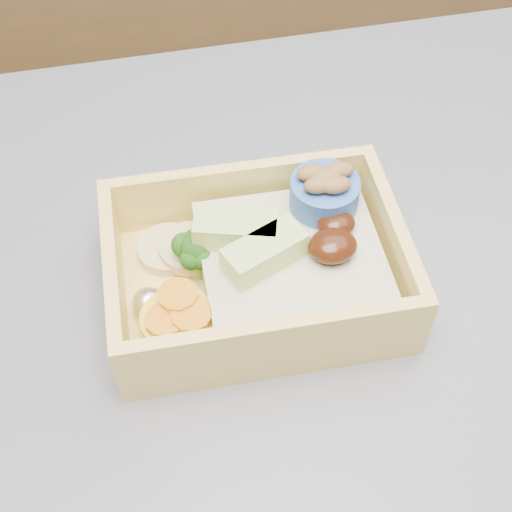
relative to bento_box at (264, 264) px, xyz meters
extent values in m
cube|color=brown|center=(-0.16, 1.15, -0.49)|extent=(3.20, 0.60, 0.90)
cube|color=#EBCB61|center=(-0.01, 0.00, -0.02)|extent=(0.19, 0.14, 0.01)
cube|color=#EBCB61|center=(0.00, 0.06, 0.01)|extent=(0.19, 0.01, 0.05)
cube|color=#EBCB61|center=(-0.01, -0.07, 0.01)|extent=(0.19, 0.01, 0.05)
cube|color=#EBCB61|center=(0.08, 0.00, 0.01)|extent=(0.01, 0.12, 0.05)
cube|color=#EBCB61|center=(-0.10, 0.00, 0.01)|extent=(0.01, 0.12, 0.05)
cube|color=tan|center=(0.02, 0.00, 0.00)|extent=(0.12, 0.11, 0.03)
ellipsoid|color=#331307|center=(0.04, -0.01, 0.02)|extent=(0.03, 0.03, 0.02)
ellipsoid|color=#331307|center=(0.05, 0.01, 0.02)|extent=(0.03, 0.02, 0.01)
cube|color=#C3E175|center=(0.00, -0.01, 0.02)|extent=(0.06, 0.04, 0.02)
cube|color=#C3E175|center=(-0.02, 0.01, 0.02)|extent=(0.06, 0.04, 0.02)
cylinder|color=#689D54|center=(-0.04, 0.01, -0.01)|extent=(0.01, 0.01, 0.02)
sphere|color=#205212|center=(-0.04, 0.01, 0.01)|extent=(0.02, 0.02, 0.02)
sphere|color=#205212|center=(-0.03, 0.02, 0.01)|extent=(0.02, 0.02, 0.02)
sphere|color=#205212|center=(-0.05, 0.02, 0.01)|extent=(0.02, 0.02, 0.02)
sphere|color=#205212|center=(-0.04, 0.01, 0.01)|extent=(0.01, 0.01, 0.01)
sphere|color=#205212|center=(-0.05, 0.01, 0.01)|extent=(0.01, 0.01, 0.01)
sphere|color=#205212|center=(-0.04, 0.02, 0.01)|extent=(0.01, 0.01, 0.01)
cylinder|color=yellow|center=(-0.06, -0.03, -0.01)|extent=(0.05, 0.05, 0.02)
cylinder|color=orange|center=(-0.06, -0.03, 0.01)|extent=(0.03, 0.03, 0.00)
cylinder|color=orange|center=(-0.07, -0.04, 0.01)|extent=(0.03, 0.03, 0.00)
cylinder|color=orange|center=(-0.05, -0.04, 0.01)|extent=(0.03, 0.03, 0.00)
cylinder|color=orange|center=(-0.06, -0.02, 0.01)|extent=(0.03, 0.03, 0.00)
cylinder|color=#D4B67A|center=(-0.06, 0.04, -0.01)|extent=(0.04, 0.04, 0.01)
cylinder|color=#D4B67A|center=(-0.04, 0.03, -0.01)|extent=(0.04, 0.04, 0.01)
ellipsoid|color=silver|center=(-0.02, 0.04, -0.01)|extent=(0.02, 0.02, 0.02)
ellipsoid|color=silver|center=(-0.08, -0.01, -0.01)|extent=(0.02, 0.02, 0.02)
cylinder|color=#345CB2|center=(0.05, 0.03, 0.02)|extent=(0.05, 0.05, 0.02)
ellipsoid|color=brown|center=(0.05, 0.03, 0.04)|extent=(0.02, 0.01, 0.01)
ellipsoid|color=brown|center=(0.06, 0.03, 0.04)|extent=(0.02, 0.01, 0.01)
ellipsoid|color=brown|center=(0.04, 0.04, 0.04)|extent=(0.02, 0.01, 0.01)
ellipsoid|color=brown|center=(0.05, 0.02, 0.04)|extent=(0.02, 0.01, 0.01)
ellipsoid|color=brown|center=(0.04, 0.02, 0.04)|extent=(0.02, 0.01, 0.01)
camera|label=1|loc=(-0.07, -0.28, 0.36)|focal=50.00mm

